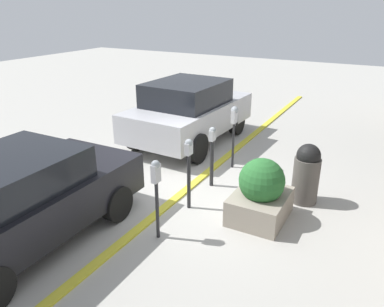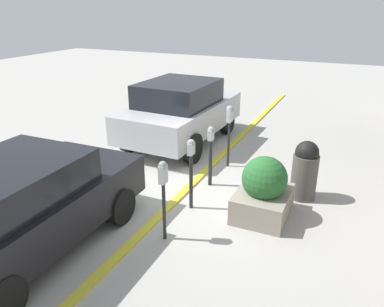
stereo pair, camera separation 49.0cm
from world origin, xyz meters
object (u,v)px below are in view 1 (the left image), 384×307
at_px(parked_car_front, 19,199).
at_px(trash_bin, 306,173).
at_px(parked_car_middle, 189,111).
at_px(parking_meter_middle, 212,150).
at_px(parking_meter_nearest, 156,184).
at_px(planter_box, 261,193).
at_px(parking_meter_second, 189,163).
at_px(parking_meter_fourth, 234,122).

bearing_deg(parked_car_front, trash_bin, -46.18).
xyz_separation_m(parked_car_middle, trash_bin, (-1.87, -3.59, -0.28)).
bearing_deg(parking_meter_middle, parking_meter_nearest, -178.22).
height_order(parking_meter_nearest, parked_car_middle, parked_car_middle).
height_order(planter_box, trash_bin, trash_bin).
xyz_separation_m(parking_meter_middle, parked_car_front, (-3.26, 1.71, -0.02)).
bearing_deg(parked_car_front, parking_meter_nearest, -57.84).
distance_m(planter_box, trash_bin, 1.14).
relative_size(parked_car_front, parked_car_middle, 0.98).
distance_m(parking_meter_second, parked_car_front, 2.83).
height_order(parking_meter_middle, planter_box, parking_meter_middle).
xyz_separation_m(parking_meter_second, planter_box, (0.29, -1.28, -0.43)).
distance_m(parking_meter_fourth, planter_box, 2.33).
xyz_separation_m(parking_meter_nearest, trash_bin, (2.36, -1.79, -0.38)).
height_order(parking_meter_middle, parking_meter_fourth, parking_meter_fourth).
height_order(parking_meter_nearest, parking_meter_second, parking_meter_nearest).
relative_size(parking_meter_nearest, planter_box, 1.19).
relative_size(parking_meter_middle, parked_car_front, 0.33).
xyz_separation_m(parked_car_front, trash_bin, (3.51, -3.57, -0.19)).
bearing_deg(planter_box, parked_car_middle, 46.73).
bearing_deg(parked_car_front, parking_meter_fourth, -22.29).
distance_m(parking_meter_middle, parked_car_middle, 2.74).
height_order(parking_meter_nearest, parking_meter_fourth, parking_meter_fourth).
bearing_deg(parking_meter_middle, planter_box, -119.48).
relative_size(parking_meter_second, planter_box, 1.18).
bearing_deg(parking_meter_second, parking_meter_middle, 2.06).
xyz_separation_m(parking_meter_middle, planter_box, (-0.74, -1.32, -0.32)).
height_order(parked_car_front, trash_bin, parked_car_front).
bearing_deg(trash_bin, parking_meter_middle, 97.68).
xyz_separation_m(parking_meter_nearest, parking_meter_second, (1.08, 0.03, -0.06)).
relative_size(parking_meter_nearest, parked_car_middle, 0.34).
height_order(parking_meter_fourth, parked_car_middle, parked_car_middle).
bearing_deg(parking_meter_nearest, trash_bin, -37.21).
bearing_deg(parking_meter_fourth, planter_box, -144.57).
bearing_deg(parking_meter_middle, trash_bin, -82.32).
bearing_deg(parking_meter_nearest, parking_meter_second, 1.50).
relative_size(parking_meter_nearest, parking_meter_fourth, 0.93).
xyz_separation_m(planter_box, parked_car_front, (-2.51, 3.02, 0.30)).
xyz_separation_m(parking_meter_middle, parking_meter_fourth, (1.09, -0.01, 0.31)).
bearing_deg(parked_car_middle, parking_meter_second, -148.58).
distance_m(parking_meter_nearest, parking_meter_second, 1.08).
bearing_deg(parked_car_middle, trash_bin, -115.38).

